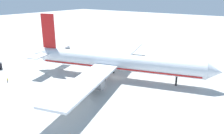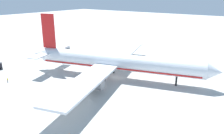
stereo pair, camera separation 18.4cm
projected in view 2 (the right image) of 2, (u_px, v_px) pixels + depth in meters
The scene contains 4 objects.
ground_plane at pixel (117, 78), 90.02m from camera, with size 600.00×600.00×0.00m, color #B2B2AD.
airliner at pixel (114, 62), 88.43m from camera, with size 74.64×80.03×24.17m.
baggage_cart_0 at pixel (68, 47), 138.28m from camera, with size 1.91×3.38×1.54m.
ground_worker_4 at pixel (7, 80), 85.55m from camera, with size 0.55×0.55×1.77m.
Camera 2 is at (48.40, -68.99, 32.02)m, focal length 36.40 mm.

